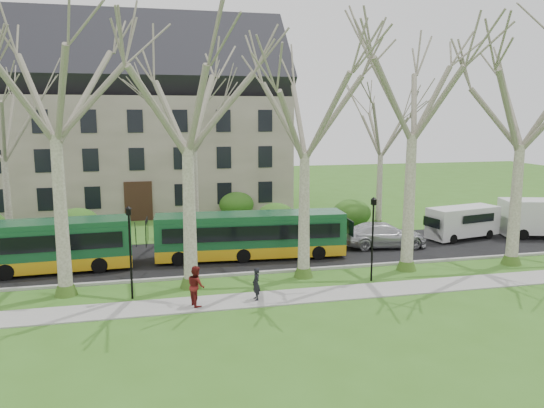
{
  "coord_description": "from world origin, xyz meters",
  "views": [
    {
      "loc": [
        -4.94,
        -25.59,
        8.52
      ],
      "look_at": [
        1.64,
        3.0,
        3.55
      ],
      "focal_mm": 35.0,
      "sensor_mm": 36.0,
      "label": 1
    }
  ],
  "objects": [
    {
      "name": "bus_lead",
      "position": [
        -11.92,
        4.3,
        1.5
      ],
      "size": [
        11.64,
        2.99,
        2.88
      ],
      "primitive_type": null,
      "rotation": [
        0.0,
        0.0,
        0.05
      ],
      "color": "#154B2A",
      "rests_on": "road"
    },
    {
      "name": "sedan",
      "position": [
        9.58,
        5.29,
        0.85
      ],
      "size": [
        5.64,
        2.81,
        1.57
      ],
      "primitive_type": "imported",
      "rotation": [
        0.0,
        0.0,
        1.46
      ],
      "color": "#B7B8BD",
      "rests_on": "road"
    },
    {
      "name": "hedges",
      "position": [
        -4.67,
        14.0,
        1.0
      ],
      "size": [
        30.6,
        8.6,
        2.0
      ],
      "color": "#2A5518",
      "rests_on": "ground"
    },
    {
      "name": "ground",
      "position": [
        0.0,
        0.0,
        0.0
      ],
      "size": [
        120.0,
        120.0,
        0.0
      ],
      "primitive_type": "plane",
      "color": "#38691E",
      "rests_on": "ground"
    },
    {
      "name": "tree_row_far",
      "position": [
        -1.33,
        11.0,
        6.0
      ],
      "size": [
        33.0,
        7.0,
        12.0
      ],
      "color": "gray",
      "rests_on": "ground"
    },
    {
      "name": "pedestrian_a",
      "position": [
        -0.39,
        -2.57,
        0.81
      ],
      "size": [
        0.43,
        0.59,
        1.51
      ],
      "primitive_type": "imported",
      "rotation": [
        0.0,
        0.0,
        -1.44
      ],
      "color": "black",
      "rests_on": "sidewalk"
    },
    {
      "name": "bus_follow",
      "position": [
        0.71,
        4.65,
        1.45
      ],
      "size": [
        11.25,
        3.04,
        2.78
      ],
      "primitive_type": null,
      "rotation": [
        0.0,
        0.0,
        -0.07
      ],
      "color": "#154B2A",
      "rests_on": "road"
    },
    {
      "name": "curb",
      "position": [
        0.0,
        1.5,
        0.07
      ],
      "size": [
        80.0,
        0.25,
        0.14
      ],
      "primitive_type": "cube",
      "color": "#A5A39E",
      "rests_on": "ground"
    },
    {
      "name": "building",
      "position": [
        -6.0,
        24.0,
        8.07
      ],
      "size": [
        26.5,
        12.2,
        16.0
      ],
      "color": "slate",
      "rests_on": "ground"
    },
    {
      "name": "road",
      "position": [
        0.0,
        5.5,
        0.03
      ],
      "size": [
        80.0,
        8.0,
        0.06
      ],
      "primitive_type": "cube",
      "color": "black",
      "rests_on": "ground"
    },
    {
      "name": "van_a",
      "position": [
        15.82,
        6.2,
        1.16
      ],
      "size": [
        5.33,
        2.85,
        2.21
      ],
      "primitive_type": null,
      "rotation": [
        0.0,
        0.0,
        0.21
      ],
      "color": "silver",
      "rests_on": "road"
    },
    {
      "name": "lamp_row",
      "position": [
        -0.0,
        -1.0,
        2.57
      ],
      "size": [
        36.22,
        0.22,
        4.3
      ],
      "color": "black",
      "rests_on": "ground"
    },
    {
      "name": "tree_row_verge",
      "position": [
        0.0,
        0.3,
        7.0
      ],
      "size": [
        49.0,
        7.0,
        14.0
      ],
      "color": "gray",
      "rests_on": "ground"
    },
    {
      "name": "pedestrian_b",
      "position": [
        -3.16,
        -2.69,
        0.97
      ],
      "size": [
        0.92,
        1.05,
        1.82
      ],
      "primitive_type": "imported",
      "rotation": [
        0.0,
        0.0,
        1.87
      ],
      "color": "maroon",
      "rests_on": "sidewalk"
    },
    {
      "name": "sidewalk",
      "position": [
        0.0,
        -2.5,
        0.03
      ],
      "size": [
        70.0,
        2.0,
        0.06
      ],
      "primitive_type": "cube",
      "color": "gray",
      "rests_on": "ground"
    }
  ]
}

